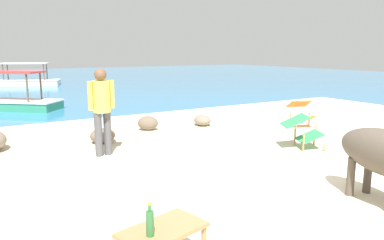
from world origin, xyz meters
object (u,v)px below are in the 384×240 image
at_px(deck_chair_near, 302,130).
at_px(boat_green, 6,101).
at_px(deck_chair_far, 301,112).
at_px(bottle, 150,223).
at_px(low_bench_table, 163,235).
at_px(person_standing, 102,105).
at_px(boat_white, 26,81).

height_order(deck_chair_near, boat_green, boat_green).
bearing_deg(deck_chair_near, deck_chair_far, 71.51).
xyz_separation_m(bottle, deck_chair_far, (6.05, 3.95, -0.13)).
bearing_deg(low_bench_table, boat_green, 78.41).
bearing_deg(person_standing, boat_white, -7.77).
distance_m(bottle, boat_white, 20.44).
bearing_deg(deck_chair_near, person_standing, -175.34).
bearing_deg(boat_white, person_standing, 109.50).
bearing_deg(boat_white, deck_chair_far, 127.34).
distance_m(person_standing, boat_green, 7.38).
bearing_deg(person_standing, deck_chair_near, -118.99).
distance_m(low_bench_table, bottle, 0.25).
bearing_deg(deck_chair_far, boat_green, -114.44).
distance_m(bottle, deck_chair_near, 5.00).
bearing_deg(deck_chair_near, boat_green, 145.91).
bearing_deg(boat_green, bottle, 131.82).
bearing_deg(deck_chair_near, bottle, -123.44).
bearing_deg(boat_green, person_standing, 138.97).
distance_m(low_bench_table, person_standing, 3.96).
bearing_deg(boat_white, boat_green, 101.11).
height_order(person_standing, boat_green, person_standing).
bearing_deg(person_standing, deck_chair_far, -95.30).
xyz_separation_m(low_bench_table, deck_chair_far, (5.90, 3.88, 0.05)).
relative_size(deck_chair_near, boat_white, 0.24).
bearing_deg(bottle, person_standing, 78.15).
height_order(bottle, boat_green, boat_green).
xyz_separation_m(bottle, deck_chair_near, (4.39, 2.38, -0.13)).
distance_m(low_bench_table, boat_white, 20.35).
height_order(low_bench_table, deck_chair_near, deck_chair_near).
relative_size(bottle, boat_green, 0.08).
height_order(deck_chair_near, boat_white, boat_white).
height_order(person_standing, boat_white, person_standing).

